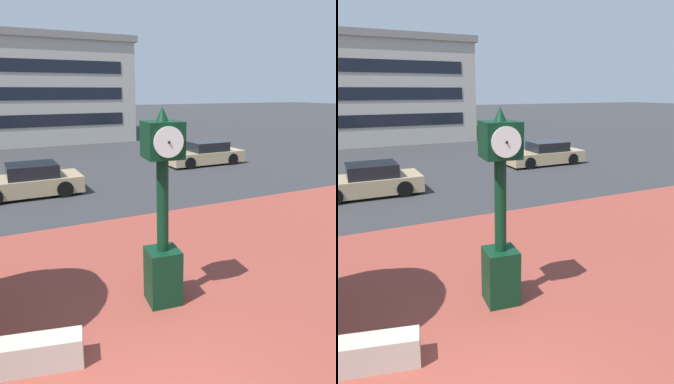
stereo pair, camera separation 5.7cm
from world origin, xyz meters
TOP-DOWN VIEW (x-y plane):
  - plaza_brick_paving at (0.00, 1.90)m, footprint 44.00×11.81m
  - street_clock at (1.31, 2.69)m, footprint 0.72×0.77m
  - car_street_mid at (-0.14, 12.05)m, footprint 4.15×1.93m
  - car_street_far at (9.61, 14.56)m, footprint 4.49×1.87m

SIDE VIEW (x-z plane):
  - plaza_brick_paving at x=0.00m, z-range 0.00..0.01m
  - car_street_mid at x=-0.14m, z-range -0.07..1.21m
  - car_street_far at x=9.61m, z-range -0.07..1.21m
  - street_clock at x=1.31m, z-range -0.18..3.63m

